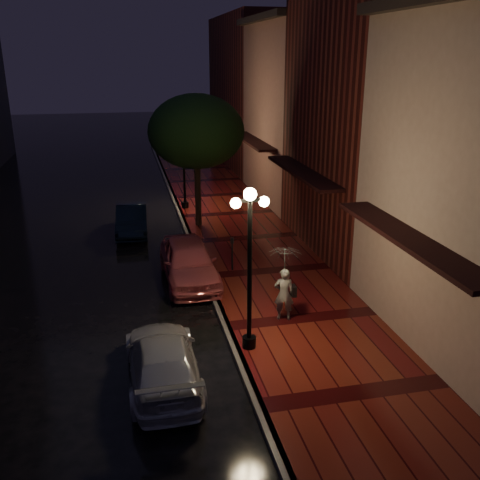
{
  "coord_description": "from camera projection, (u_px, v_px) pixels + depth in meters",
  "views": [
    {
      "loc": [
        -2.56,
        -17.07,
        7.44
      ],
      "look_at": [
        1.2,
        -0.03,
        1.4
      ],
      "focal_mm": 40.0,
      "sensor_mm": 36.0,
      "label": 1
    }
  ],
  "objects": [
    {
      "name": "storefront_far",
      "position": [
        307.0,
        115.0,
        27.89
      ],
      "size": [
        5.0,
        8.0,
        9.0
      ],
      "primitive_type": "cube",
      "color": "#8C5951",
      "rests_on": "ground"
    },
    {
      "name": "storefront_extra",
      "position": [
        259.0,
        93.0,
        36.96
      ],
      "size": [
        5.0,
        12.0,
        10.0
      ],
      "primitive_type": "cube",
      "color": "#511914",
      "rests_on": "ground"
    },
    {
      "name": "parking_meter",
      "position": [
        232.0,
        251.0,
        18.95
      ],
      "size": [
        0.13,
        0.11,
        1.22
      ],
      "rotation": [
        0.0,
        0.0,
        -0.32
      ],
      "color": "black",
      "rests_on": "sidewalk"
    },
    {
      "name": "street_tree",
      "position": [
        197.0,
        134.0,
        22.98
      ],
      "size": [
        4.16,
        4.16,
        5.8
      ],
      "color": "black",
      "rests_on": "sidewalk"
    },
    {
      "name": "woman_with_umbrella",
      "position": [
        285.0,
        273.0,
        15.16
      ],
      "size": [
        0.92,
        0.93,
        2.2
      ],
      "rotation": [
        0.0,
        0.0,
        2.88
      ],
      "color": "silver",
      "rests_on": "sidewalk"
    },
    {
      "name": "ground",
      "position": [
        206.0,
        280.0,
        18.71
      ],
      "size": [
        120.0,
        120.0,
        0.0
      ],
      "primitive_type": "plane",
      "color": "black",
      "rests_on": "ground"
    },
    {
      "name": "silver_car",
      "position": [
        163.0,
        360.0,
        12.67
      ],
      "size": [
        1.7,
        4.12,
        1.19
      ],
      "primitive_type": "imported",
      "rotation": [
        0.0,
        0.0,
        3.15
      ],
      "color": "#B0B1B8",
      "rests_on": "ground"
    },
    {
      "name": "storefront_mid",
      "position": [
        378.0,
        110.0,
        20.18
      ],
      "size": [
        5.0,
        8.0,
        11.0
      ],
      "primitive_type": "cube",
      "color": "#511914",
      "rests_on": "ground"
    },
    {
      "name": "curb",
      "position": [
        206.0,
        278.0,
        18.69
      ],
      "size": [
        0.25,
        60.0,
        0.15
      ],
      "primitive_type": "cube",
      "color": "#595451",
      "rests_on": "ground"
    },
    {
      "name": "streetlamp_far",
      "position": [
        184.0,
        160.0,
        26.24
      ],
      "size": [
        0.96,
        0.36,
        4.31
      ],
      "color": "black",
      "rests_on": "sidewalk"
    },
    {
      "name": "sidewalk",
      "position": [
        268.0,
        273.0,
        19.14
      ],
      "size": [
        4.5,
        60.0,
        0.15
      ],
      "primitive_type": "cube",
      "color": "#4D0D0F",
      "rests_on": "ground"
    },
    {
      "name": "navy_car",
      "position": [
        132.0,
        220.0,
        23.43
      ],
      "size": [
        1.48,
        3.81,
        1.24
      ],
      "primitive_type": "imported",
      "rotation": [
        0.0,
        0.0,
        -0.05
      ],
      "color": "black",
      "rests_on": "ground"
    },
    {
      "name": "streetlamp_near",
      "position": [
        250.0,
        260.0,
        13.32
      ],
      "size": [
        0.96,
        0.36,
        4.31
      ],
      "color": "black",
      "rests_on": "sidewalk"
    },
    {
      "name": "pink_car",
      "position": [
        189.0,
        262.0,
        18.33
      ],
      "size": [
        1.85,
        4.38,
        1.48
      ],
      "primitive_type": "imported",
      "rotation": [
        0.0,
        0.0,
        0.02
      ],
      "color": "#BF4F54",
      "rests_on": "ground"
    }
  ]
}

